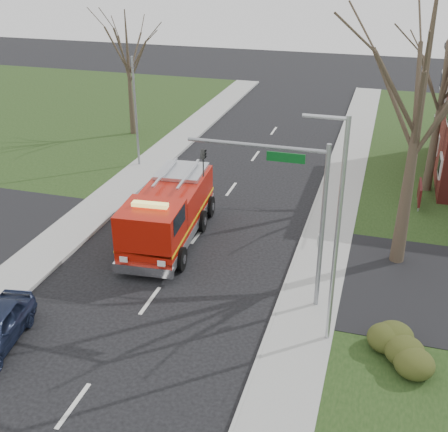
# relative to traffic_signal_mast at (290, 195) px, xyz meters

# --- Properties ---
(ground) EXTENTS (120.00, 120.00, 0.00)m
(ground) POSITION_rel_traffic_signal_mast_xyz_m (-5.21, -1.50, -4.71)
(ground) COLOR black
(ground) RESTS_ON ground
(sidewalk_right) EXTENTS (2.40, 80.00, 0.15)m
(sidewalk_right) POSITION_rel_traffic_signal_mast_xyz_m (0.99, -1.50, -4.63)
(sidewalk_right) COLOR gray
(sidewalk_right) RESTS_ON ground
(sidewalk_left) EXTENTS (2.40, 80.00, 0.15)m
(sidewalk_left) POSITION_rel_traffic_signal_mast_xyz_m (-11.41, -1.50, -4.63)
(sidewalk_left) COLOR gray
(sidewalk_left) RESTS_ON ground
(health_center_sign) EXTENTS (0.12, 2.00, 1.40)m
(health_center_sign) POSITION_rel_traffic_signal_mast_xyz_m (5.29, 11.00, -3.83)
(health_center_sign) COLOR #430F10
(health_center_sign) RESTS_ON ground
(hedge_corner) EXTENTS (2.80, 2.00, 0.90)m
(hedge_corner) POSITION_rel_traffic_signal_mast_xyz_m (3.79, -2.50, -4.13)
(hedge_corner) COLOR #2D3714
(hedge_corner) RESTS_ON lawn_right
(bare_tree_near) EXTENTS (6.00, 6.00, 12.00)m
(bare_tree_near) POSITION_rel_traffic_signal_mast_xyz_m (4.29, 4.50, 2.71)
(bare_tree_near) COLOR #33291E
(bare_tree_near) RESTS_ON ground
(bare_tree_far) EXTENTS (5.25, 5.25, 10.50)m
(bare_tree_far) POSITION_rel_traffic_signal_mast_xyz_m (5.79, 13.50, 1.78)
(bare_tree_far) COLOR #33291E
(bare_tree_far) RESTS_ON ground
(bare_tree_left) EXTENTS (4.50, 4.50, 9.00)m
(bare_tree_left) POSITION_rel_traffic_signal_mast_xyz_m (-15.21, 18.50, 0.86)
(bare_tree_left) COLOR #33291E
(bare_tree_left) RESTS_ON ground
(traffic_signal_mast) EXTENTS (5.29, 0.18, 6.80)m
(traffic_signal_mast) POSITION_rel_traffic_signal_mast_xyz_m (0.00, 0.00, 0.00)
(traffic_signal_mast) COLOR gray
(traffic_signal_mast) RESTS_ON ground
(streetlight_pole) EXTENTS (1.48, 0.16, 8.40)m
(streetlight_pole) POSITION_rel_traffic_signal_mast_xyz_m (1.93, -2.00, -0.16)
(streetlight_pole) COLOR #B7BABF
(streetlight_pole) RESTS_ON ground
(utility_pole_far) EXTENTS (0.14, 0.14, 7.00)m
(utility_pole_far) POSITION_rel_traffic_signal_mast_xyz_m (-12.01, 12.50, -1.21)
(utility_pole_far) COLOR gray
(utility_pole_far) RESTS_ON ground
(fire_engine) EXTENTS (3.45, 7.89, 3.10)m
(fire_engine) POSITION_rel_traffic_signal_mast_xyz_m (-6.35, 3.53, -3.30)
(fire_engine) COLOR #A71307
(fire_engine) RESTS_ON ground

